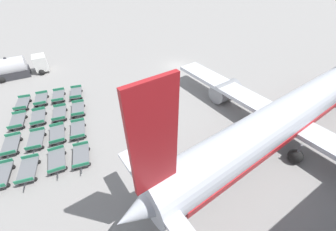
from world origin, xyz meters
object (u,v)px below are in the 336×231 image
Objects in this scene: airplane at (293,112)px; baggage_dolly_row_mid_a_col_a at (41,99)px; baggage_dolly_row_mid_b_col_d at (57,160)px; baggage_dolly_row_mid_b_col_a at (59,96)px; baggage_dolly_row_near_col_c at (11,145)px; fuel_tanker_primary at (17,68)px; baggage_dolly_row_mid_b_col_b at (60,113)px; baggage_dolly_row_far_col_a at (76,93)px; baggage_dolly_row_mid_a_col_b at (39,117)px; baggage_dolly_row_near_col_a at (23,104)px; baggage_dolly_row_mid_a_col_d at (28,170)px; baggage_dolly_row_mid_a_col_c at (36,140)px; baggage_dolly_row_mid_b_col_c at (57,134)px; baggage_dolly_row_far_col_b at (78,109)px; baggage_dolly_row_far_col_d at (81,156)px; baggage_dolly_row_near_col_d at (1,176)px; baggage_dolly_row_near_col_b at (18,121)px; baggage_dolly_row_far_col_c at (78,130)px.

airplane is 30.05m from baggage_dolly_row_mid_a_col_a.
baggage_dolly_row_mid_b_col_a is at bearing 169.69° from baggage_dolly_row_mid_b_col_d.
fuel_tanker_primary is at bearing 174.97° from baggage_dolly_row_near_col_c.
baggage_dolly_row_far_col_a is (-3.63, 2.75, 0.00)m from baggage_dolly_row_mid_b_col_b.
baggage_dolly_row_mid_b_col_d is at bearing 5.02° from baggage_dolly_row_mid_a_col_b.
baggage_dolly_row_far_col_a is at bearing 130.06° from baggage_dolly_row_near_col_c.
baggage_dolly_row_mid_b_col_b and baggage_dolly_row_mid_b_col_d have the same top height.
baggage_dolly_row_near_col_a and baggage_dolly_row_mid_a_col_d have the same top height.
baggage_dolly_row_mid_a_col_a and baggage_dolly_row_mid_a_col_c have the same top height.
baggage_dolly_row_mid_b_col_d and baggage_dolly_row_far_col_a have the same top height.
baggage_dolly_row_mid_a_col_c is 1.00× the size of baggage_dolly_row_mid_b_col_c.
fuel_tanker_primary is 2.15× the size of baggage_dolly_row_far_col_b.
baggage_dolly_row_far_col_d is at bearing 47.30° from baggage_dolly_row_near_col_c.
baggage_dolly_row_mid_b_col_c and baggage_dolly_row_far_col_b have the same top height.
baggage_dolly_row_near_col_a is (-20.84, -23.80, -2.36)m from airplane.
baggage_dolly_row_near_col_c is (17.55, -1.54, -0.93)m from fuel_tanker_primary.
baggage_dolly_row_mid_a_col_b is 1.00× the size of baggage_dolly_row_mid_a_col_d.
baggage_dolly_row_mid_b_col_a and baggage_dolly_row_far_col_d have the same top height.
baggage_dolly_row_near_col_a is 8.17m from baggage_dolly_row_mid_a_col_c.
baggage_dolly_row_mid_a_col_b is at bearing 167.98° from baggage_dolly_row_mid_a_col_d.
baggage_dolly_row_mid_a_col_b and baggage_dolly_row_mid_a_col_c have the same top height.
baggage_dolly_row_mid_a_col_d is 1.00× the size of baggage_dolly_row_mid_b_col_d.
baggage_dolly_row_near_col_d is (-9.50, -26.09, -2.36)m from airplane.
baggage_dolly_row_near_col_d is (3.70, -0.83, 0.00)m from baggage_dolly_row_near_col_c.
baggage_dolly_row_mid_a_col_a is 1.00× the size of baggage_dolly_row_far_col_a.
baggage_dolly_row_near_col_a is at bearing -0.51° from fuel_tanker_primary.
baggage_dolly_row_near_col_c is at bearing 167.32° from baggage_dolly_row_near_col_d.
airplane reaches higher than baggage_dolly_row_far_col_b.
baggage_dolly_row_mid_a_col_b and baggage_dolly_row_far_col_d have the same top height.
airplane is 10.90× the size of baggage_dolly_row_mid_b_col_b.
baggage_dolly_row_mid_b_col_d is 8.00m from baggage_dolly_row_far_col_b.
baggage_dolly_row_near_col_d is 1.00× the size of baggage_dolly_row_far_col_b.
baggage_dolly_row_near_col_c is (-13.21, -25.26, -2.36)m from airplane.
airplane reaches higher than baggage_dolly_row_far_col_a.
fuel_tanker_primary is 15.06m from baggage_dolly_row_mid_b_col_b.
baggage_dolly_row_near_col_d and baggage_dolly_row_far_col_d have the same top height.
baggage_dolly_row_mid_a_col_a is 8.27m from baggage_dolly_row_mid_b_col_c.
baggage_dolly_row_near_col_d is at bearing -100.22° from baggage_dolly_row_mid_b_col_d.
baggage_dolly_row_mid_a_col_a and baggage_dolly_row_far_col_d have the same top height.
baggage_dolly_row_near_col_c is at bearing -59.86° from baggage_dolly_row_mid_b_col_b.
baggage_dolly_row_near_col_b is 1.00× the size of baggage_dolly_row_mid_a_col_d.
baggage_dolly_row_mid_b_col_d is (0.22, 2.35, 0.00)m from baggage_dolly_row_mid_a_col_d.
baggage_dolly_row_near_col_a and baggage_dolly_row_mid_b_col_b have the same top height.
baggage_dolly_row_mid_a_col_b is 1.00× the size of baggage_dolly_row_mid_a_col_c.
airplane reaches higher than baggage_dolly_row_near_col_c.
baggage_dolly_row_mid_a_col_c is at bearing -118.83° from airplane.
fuel_tanker_primary reaches higher than baggage_dolly_row_mid_b_col_b.
baggage_dolly_row_mid_a_col_c is at bearing -9.91° from baggage_dolly_row_mid_a_col_a.
baggage_dolly_row_mid_b_col_b and baggage_dolly_row_far_col_c have the same top height.
baggage_dolly_row_near_col_c is at bearing -100.51° from baggage_dolly_row_mid_b_col_c.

